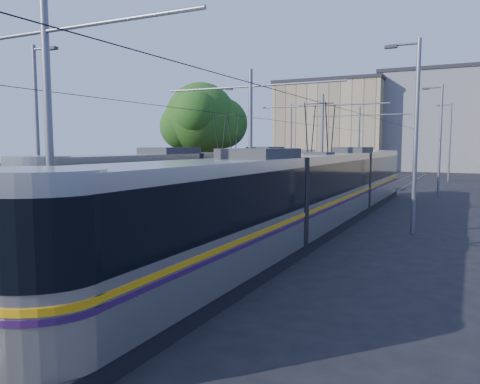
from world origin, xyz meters
The scene contains 13 objects.
ground centered at (0.00, 0.00, 0.00)m, with size 160.00×160.00×0.00m, color black.
platform centered at (0.00, 17.00, 0.15)m, with size 4.00×50.00×0.30m, color gray.
tactile_strip_left centered at (-1.45, 17.00, 0.30)m, with size 0.70×50.00×0.01m, color gray.
tactile_strip_right centered at (1.45, 17.00, 0.30)m, with size 0.70×50.00×0.01m, color gray.
rails centered at (0.00, 17.00, 0.02)m, with size 8.71×70.00×0.03m.
tram_left centered at (-3.60, 12.34, 1.71)m, with size 2.43×29.44×5.50m.
tram_right centered at (3.60, 7.43, 1.86)m, with size 2.43×31.94×5.50m.
catenary centered at (0.00, 14.15, 4.52)m, with size 9.20×70.00×7.00m.
street_lamps centered at (0.00, 21.00, 4.18)m, with size 15.18×38.22×8.00m.
shelter centered at (0.37, 11.74, 1.38)m, with size 0.90×1.09×2.07m.
tree centered at (-7.36, 16.38, 5.48)m, with size 5.58×5.16×8.10m.
building_left centered at (-10.00, 60.00, 6.74)m, with size 16.32×12.24×13.46m.
building_centre centered at (6.00, 64.00, 7.26)m, with size 18.36×14.28×14.50m.
Camera 1 is at (9.61, -12.50, 3.69)m, focal length 35.00 mm.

